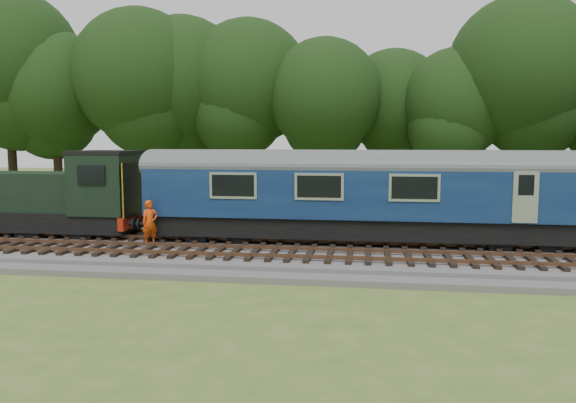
# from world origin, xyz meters

# --- Properties ---
(ground) EXTENTS (120.00, 120.00, 0.00)m
(ground) POSITION_xyz_m (0.00, 0.00, 0.00)
(ground) COLOR #486726
(ground) RESTS_ON ground
(ballast) EXTENTS (70.00, 7.00, 0.35)m
(ballast) POSITION_xyz_m (0.00, 0.00, 0.17)
(ballast) COLOR #4C4C4F
(ballast) RESTS_ON ground
(track_north) EXTENTS (67.20, 2.40, 0.21)m
(track_north) POSITION_xyz_m (0.00, 1.40, 0.42)
(track_north) COLOR black
(track_north) RESTS_ON ballast
(track_south) EXTENTS (67.20, 2.40, 0.21)m
(track_south) POSITION_xyz_m (0.00, -1.60, 0.42)
(track_south) COLOR black
(track_south) RESTS_ON ballast
(fence) EXTENTS (64.00, 0.12, 1.00)m
(fence) POSITION_xyz_m (0.00, 4.50, 0.00)
(fence) COLOR #6B6054
(fence) RESTS_ON ground
(tree_line) EXTENTS (70.00, 8.00, 18.00)m
(tree_line) POSITION_xyz_m (0.00, 22.00, 0.00)
(tree_line) COLOR black
(tree_line) RESTS_ON ground
(dmu_railcar) EXTENTS (18.05, 2.86, 3.88)m
(dmu_railcar) POSITION_xyz_m (4.08, 1.40, 2.61)
(dmu_railcar) COLOR black
(dmu_railcar) RESTS_ON ground
(shunter_loco) EXTENTS (8.91, 2.60, 3.38)m
(shunter_loco) POSITION_xyz_m (-9.85, 1.40, 1.97)
(shunter_loco) COLOR black
(shunter_loco) RESTS_ON ground
(worker) EXTENTS (0.77, 0.77, 1.81)m
(worker) POSITION_xyz_m (-4.47, -0.37, 1.26)
(worker) COLOR #E0450B
(worker) RESTS_ON ballast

